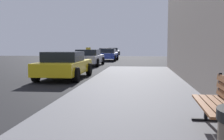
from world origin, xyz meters
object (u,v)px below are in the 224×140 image
object	(u,v)px
car_red	(106,53)
car_white	(113,52)
bench	(221,101)
car_blue	(108,55)
car_silver	(89,57)
car_yellow	(65,65)

from	to	relation	value
car_red	car_white	world-z (taller)	same
bench	car_blue	bearing A→B (deg)	103.29
car_silver	car_white	world-z (taller)	car_silver
car_blue	car_white	distance (m)	16.92
car_blue	car_red	size ratio (longest dim) A/B	1.03
car_yellow	car_white	world-z (taller)	same
car_white	car_silver	bearing A→B (deg)	-88.67
car_red	car_white	xyz separation A→B (m)	(0.02, 8.94, -0.00)
car_blue	car_silver	bearing A→B (deg)	-94.32
car_silver	car_red	world-z (taller)	car_silver
car_red	bench	bearing A→B (deg)	-79.61
bench	car_white	size ratio (longest dim) A/B	0.39
bench	car_yellow	size ratio (longest dim) A/B	0.39
car_silver	car_red	distance (m)	15.64
car_blue	car_red	bearing A→B (deg)	98.40
bench	car_blue	distance (m)	25.19
car_white	bench	bearing A→B (deg)	-81.84
car_blue	car_white	bearing A→B (deg)	93.90
car_silver	car_blue	size ratio (longest dim) A/B	1.01
bench	car_yellow	bearing A→B (deg)	122.72
bench	car_white	distance (m)	42.03
bench	car_silver	size ratio (longest dim) A/B	0.38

